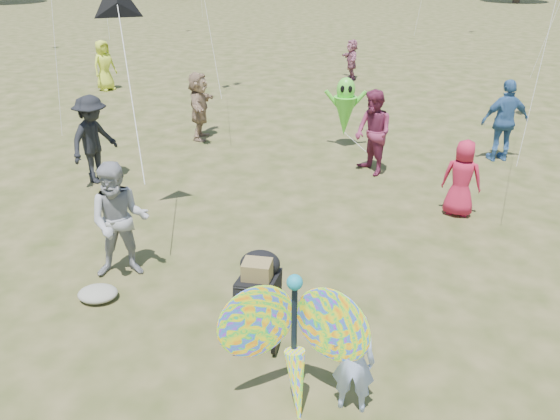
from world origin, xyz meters
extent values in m
plane|color=#51592B|center=(0.00, 0.00, 0.00)|extent=(160.00, 160.00, 0.00)
imported|color=#A9BCEF|center=(0.76, -1.05, 0.61)|extent=(0.48, 0.35, 1.23)
imported|color=#96979C|center=(-2.52, 1.38, 0.89)|extent=(0.99, 0.84, 1.79)
ellipsoid|color=gray|center=(-2.70, 0.69, 0.09)|extent=(0.56, 0.46, 0.18)
imported|color=#B01C38|center=(2.92, 3.89, 0.71)|extent=(0.81, 0.66, 1.43)
imported|color=black|center=(-4.32, 4.95, 0.92)|extent=(1.07, 1.35, 1.83)
imported|color=#376499|center=(4.51, 6.92, 0.94)|extent=(1.17, 0.66, 1.87)
imported|color=#98795E|center=(-2.77, 7.98, 0.86)|extent=(0.55, 1.61, 1.72)
imported|color=#792847|center=(1.46, 5.86, 0.91)|extent=(1.04, 1.11, 1.83)
imported|color=#D1E435|center=(-7.20, 13.12, 0.85)|extent=(0.92, 0.99, 1.69)
imported|color=#A55E74|center=(1.40, 15.59, 0.73)|extent=(0.73, 1.42, 1.46)
cube|color=black|center=(-0.36, 0.12, 0.55)|extent=(0.55, 0.90, 0.71)
cube|color=black|center=(-0.36, 0.12, 0.22)|extent=(0.48, 0.72, 0.10)
ellipsoid|color=black|center=(-0.36, 0.37, 0.88)|extent=(0.51, 0.45, 0.33)
cylinder|color=black|center=(-0.60, -0.23, 0.15)|extent=(0.08, 0.30, 0.30)
cylinder|color=black|center=(-0.12, -0.23, 0.15)|extent=(0.08, 0.30, 0.30)
cylinder|color=black|center=(-0.36, 0.57, 0.11)|extent=(0.07, 0.22, 0.22)
cylinder|color=black|center=(-0.36, -0.36, 0.98)|extent=(0.44, 0.07, 0.03)
cube|color=olive|center=(-0.36, 0.07, 0.96)|extent=(0.37, 0.31, 0.26)
ellipsoid|color=#FF2D28|center=(-0.24, -1.03, 1.04)|extent=(0.98, 0.71, 1.24)
ellipsoid|color=#FF2D28|center=(0.52, -1.03, 1.04)|extent=(0.98, 0.71, 1.24)
cylinder|color=black|center=(0.14, -1.01, 0.99)|extent=(0.06, 0.06, 1.00)
cone|color=#FF2D28|center=(0.19, -1.18, 0.30)|extent=(0.36, 0.49, 0.93)
sphere|color=teal|center=(0.14, -1.03, 1.54)|extent=(0.16, 0.16, 0.16)
cone|color=black|center=(-2.78, 3.03, 3.73)|extent=(0.89, 0.62, 0.81)
cylinder|color=silver|center=(-2.45, 2.25, 2.58)|extent=(0.67, 1.56, 2.29)
cone|color=#59E034|center=(0.90, 7.53, 0.80)|extent=(0.56, 0.56, 0.95)
ellipsoid|color=#59E034|center=(0.90, 7.53, 1.45)|extent=(0.44, 0.39, 0.57)
ellipsoid|color=black|center=(0.81, 7.35, 1.50)|extent=(0.10, 0.05, 0.17)
ellipsoid|color=black|center=(0.99, 7.35, 1.50)|extent=(0.10, 0.05, 0.17)
cylinder|color=#59E034|center=(0.60, 7.53, 1.20)|extent=(0.43, 0.10, 0.49)
cylinder|color=#59E034|center=(1.20, 7.53, 1.20)|extent=(0.43, 0.10, 0.49)
cylinder|color=silver|center=(1.20, 7.33, 0.20)|extent=(0.61, 0.41, 0.41)
camera|label=1|loc=(0.34, -5.48, 4.44)|focal=35.00mm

